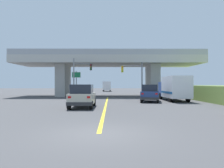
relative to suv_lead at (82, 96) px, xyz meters
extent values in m
plane|color=#424244|center=(1.98, 18.92, -1.01)|extent=(160.00, 160.00, 0.00)
cube|color=#B7B5AD|center=(1.98, 18.92, 5.07)|extent=(31.30, 8.97, 1.23)
cube|color=#A8A69F|center=(-5.87, 18.92, 1.72)|extent=(1.63, 5.38, 5.47)
cube|color=#A8A69F|center=(9.84, 18.92, 1.72)|extent=(1.63, 5.38, 5.47)
cube|color=#9EA0A5|center=(1.98, 14.58, 6.14)|extent=(31.30, 0.20, 0.90)
cube|color=#9EA0A5|center=(1.98, 23.25, 6.14)|extent=(31.30, 0.20, 0.90)
cube|color=yellow|center=(1.98, 3.07, -1.01)|extent=(0.20, 25.93, 0.01)
cube|color=#B7B29E|center=(0.00, 0.11, -0.20)|extent=(1.98, 4.27, 0.90)
cube|color=#1E232D|center=(0.00, -0.21, 0.63)|extent=(1.74, 2.35, 0.76)
cube|color=#2D2D30|center=(0.00, -1.97, -0.51)|extent=(2.02, 0.20, 0.28)
cube|color=red|center=(-0.74, -2.04, 0.02)|extent=(0.24, 0.06, 0.16)
cube|color=red|center=(0.74, -2.04, 0.02)|extent=(0.24, 0.06, 0.16)
cylinder|color=black|center=(-0.89, 1.69, -0.65)|extent=(0.26, 0.72, 0.72)
cylinder|color=black|center=(0.89, 1.69, -0.65)|extent=(0.26, 0.72, 0.72)
cylinder|color=black|center=(-0.89, -1.47, -0.65)|extent=(0.26, 0.72, 0.72)
cylinder|color=black|center=(0.89, -1.47, -0.65)|extent=(0.26, 0.72, 0.72)
cube|color=navy|center=(7.10, 6.47, -0.20)|extent=(2.86, 4.82, 0.90)
cube|color=#1E232D|center=(7.03, 6.14, 0.63)|extent=(2.21, 2.79, 0.76)
cube|color=#2D2D30|center=(6.64, 4.31, -0.51)|extent=(2.00, 0.61, 0.28)
cube|color=red|center=(5.91, 4.40, 0.02)|extent=(0.25, 0.11, 0.16)
cube|color=red|center=(7.35, 4.09, 0.02)|extent=(0.25, 0.11, 0.16)
cylinder|color=black|center=(6.60, 8.32, -0.65)|extent=(0.40, 0.76, 0.72)
cylinder|color=black|center=(8.32, 7.95, -0.65)|extent=(0.40, 0.76, 0.72)
cylinder|color=black|center=(5.89, 4.98, -0.65)|extent=(0.40, 0.76, 0.72)
cylinder|color=black|center=(7.61, 4.62, -0.65)|extent=(0.40, 0.76, 0.72)
cube|color=navy|center=(10.32, 10.54, 0.39)|extent=(2.20, 2.00, 1.90)
cube|color=silver|center=(10.32, 7.01, 0.71)|extent=(2.31, 5.05, 2.55)
cube|color=#195999|center=(10.32, 7.01, 0.08)|extent=(2.33, 4.94, 0.24)
cylinder|color=black|center=(9.32, 10.54, -0.56)|extent=(0.30, 0.90, 0.90)
cylinder|color=black|center=(11.32, 10.54, -0.56)|extent=(0.30, 0.90, 0.90)
cylinder|color=black|center=(9.32, 5.75, -0.56)|extent=(0.30, 0.90, 0.90)
cylinder|color=black|center=(11.32, 5.75, -0.56)|extent=(0.30, 0.90, 0.90)
cylinder|color=#56595E|center=(7.09, 12.84, 1.66)|extent=(0.18, 0.18, 5.34)
cylinder|color=#56595E|center=(5.64, 12.84, 3.76)|extent=(2.91, 0.12, 0.12)
cube|color=gold|center=(4.18, 12.84, 3.28)|extent=(0.32, 0.26, 0.96)
sphere|color=red|center=(4.18, 12.69, 3.58)|extent=(0.16, 0.16, 0.16)
sphere|color=gold|center=(4.18, 12.69, 3.28)|extent=(0.16, 0.16, 0.16)
sphere|color=green|center=(4.18, 12.69, 2.98)|extent=(0.16, 0.16, 0.16)
cylinder|color=slate|center=(-3.12, 13.68, 2.00)|extent=(0.18, 0.18, 6.02)
cylinder|color=slate|center=(-1.83, 13.68, 4.13)|extent=(2.59, 0.12, 0.12)
cube|color=#232326|center=(-0.53, 13.68, 3.65)|extent=(0.32, 0.26, 0.96)
sphere|color=red|center=(-0.53, 13.53, 3.95)|extent=(0.16, 0.16, 0.16)
sphere|color=gold|center=(-0.53, 13.53, 3.65)|extent=(0.16, 0.16, 0.16)
sphere|color=green|center=(-0.53, 13.53, 3.35)|extent=(0.16, 0.16, 0.16)
cylinder|color=slate|center=(-3.06, 15.68, 1.08)|extent=(0.14, 0.14, 4.19)
cube|color=#197242|center=(-3.06, 15.62, 2.57)|extent=(1.32, 0.08, 0.81)
cube|color=white|center=(-3.06, 15.61, 2.57)|extent=(1.40, 0.04, 0.89)
cube|color=navy|center=(1.29, 48.42, 0.39)|extent=(2.20, 2.00, 1.90)
cube|color=silver|center=(1.29, 45.18, 0.68)|extent=(2.31, 4.50, 2.48)
cube|color=#197F4C|center=(1.29, 45.18, 0.06)|extent=(2.33, 4.41, 0.24)
cylinder|color=black|center=(0.29, 48.42, -0.56)|extent=(0.30, 0.90, 0.90)
cylinder|color=black|center=(2.29, 48.42, -0.56)|extent=(0.30, 0.90, 0.90)
cylinder|color=black|center=(0.29, 44.05, -0.56)|extent=(0.30, 0.90, 0.90)
cylinder|color=black|center=(2.29, 44.05, -0.56)|extent=(0.30, 0.90, 0.90)
camera|label=1|loc=(2.47, -18.62, 0.99)|focal=34.23mm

